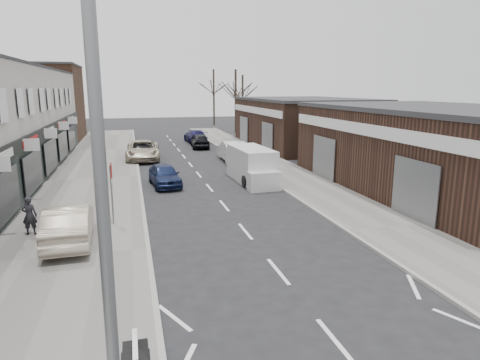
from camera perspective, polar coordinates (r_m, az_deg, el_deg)
pavement_left at (r=28.64m, az=-18.99°, el=0.14°), size 5.50×64.00×0.12m
pavement_right at (r=30.27m, az=5.28°, el=1.38°), size 3.50×64.00×0.12m
brick_block_far at (r=51.81m, az=-24.97°, el=9.18°), size 8.00×10.00×8.00m
right_unit_near at (r=26.35m, az=25.49°, el=3.45°), size 10.00×18.00×4.50m
right_unit_far at (r=43.51m, az=8.43°, el=7.50°), size 10.00×16.00×4.50m
tree_far_a at (r=55.89m, az=-0.57°, el=6.33°), size 3.60×3.60×8.00m
tree_far_b at (r=62.29m, az=0.34°, el=6.94°), size 3.60×3.60×7.50m
tree_far_c at (r=67.45m, az=-3.46°, el=7.32°), size 3.60×3.60×8.50m
street_lamp at (r=5.29m, az=-16.16°, el=-0.26°), size 2.23×0.22×8.00m
warning_sign at (r=18.33m, az=-16.75°, el=0.62°), size 0.12×0.80×2.70m
white_van at (r=26.43m, az=1.64°, el=1.90°), size 2.10×5.47×2.10m
sedan_on_pavement at (r=16.95m, az=-21.85°, el=-5.39°), size 1.73×4.49×1.46m
pedestrian at (r=18.46m, az=-26.27°, el=-4.28°), size 0.58×0.41×1.52m
parked_car_left_a at (r=25.69m, az=-10.02°, el=0.66°), size 1.92×4.00×1.32m
parked_car_left_b at (r=35.10m, az=-12.80°, el=3.58°), size 2.03×4.48×1.27m
parked_car_left_c at (r=35.41m, az=-12.82°, el=3.88°), size 2.81×5.70×1.55m
parked_car_right_a at (r=34.01m, az=-0.98°, el=3.90°), size 1.80×4.92×1.61m
parked_car_right_b at (r=41.62m, az=-5.33°, el=5.21°), size 1.94×4.17×1.38m
parked_car_right_c at (r=45.97m, az=-5.97°, el=5.85°), size 2.09×4.78×1.37m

